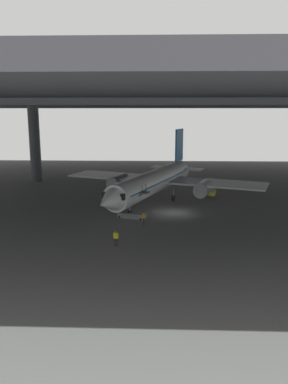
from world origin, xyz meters
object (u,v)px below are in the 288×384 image
object	(u,v)px
crew_worker_by_stairs	(144,217)
baggage_tug	(212,193)
airplane_main	(155,181)
boarding_stairs	(133,213)
crew_worker_near_nose	(116,237)

from	to	relation	value
crew_worker_by_stairs	baggage_tug	size ratio (longest dim) A/B	0.70
airplane_main	baggage_tug	distance (m)	10.58
airplane_main	crew_worker_by_stairs	xyz separation A→B (m)	(-1.32, -11.63, -2.29)
airplane_main	boarding_stairs	bearing A→B (deg)	-107.95
crew_worker_near_nose	crew_worker_by_stairs	world-z (taller)	crew_worker_by_stairs
boarding_stairs	crew_worker_by_stairs	world-z (taller)	boarding_stairs
crew_worker_near_nose	crew_worker_by_stairs	distance (m)	7.99
airplane_main	crew_worker_near_nose	size ratio (longest dim) A/B	18.93
boarding_stairs	baggage_tug	distance (m)	17.89
boarding_stairs	crew_worker_near_nose	bearing A→B (deg)	-95.51
airplane_main	crew_worker_near_nose	distance (m)	19.73
boarding_stairs	baggage_tug	world-z (taller)	boarding_stairs
baggage_tug	crew_worker_near_nose	bearing A→B (deg)	-118.40
airplane_main	boarding_stairs	size ratio (longest dim) A/B	7.10
boarding_stairs	crew_worker_near_nose	xyz separation A→B (m)	(-1.02, -10.53, 0.24)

